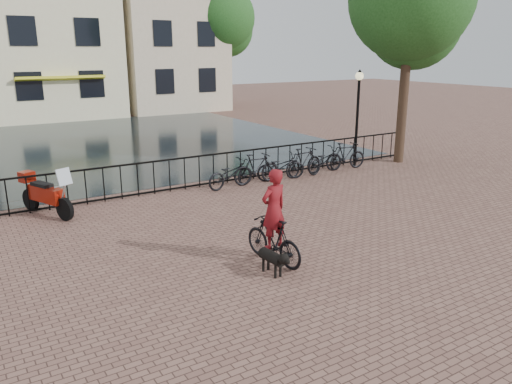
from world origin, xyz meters
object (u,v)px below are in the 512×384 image
motorcycle (45,190)px  lamp_post (358,102)px  dog (272,260)px  cyclist (274,222)px

motorcycle → lamp_post: bearing=-23.7°
lamp_post → dog: lamp_post is taller
lamp_post → dog: size_ratio=4.05×
lamp_post → motorcycle: lamp_post is taller
lamp_post → dog: 10.12m
dog → motorcycle: motorcycle is taller
cyclist → motorcycle: (-3.36, 5.64, -0.17)m
cyclist → dog: cyclist is taller
cyclist → motorcycle: cyclist is taller
lamp_post → cyclist: 9.48m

